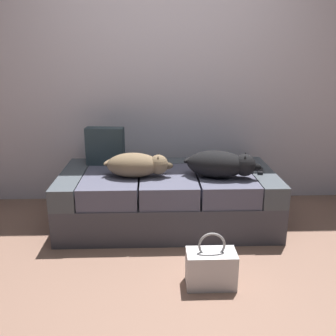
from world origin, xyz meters
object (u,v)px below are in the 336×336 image
dog_tan (138,165)px  throw_pillow (105,146)px  tv_remote (260,171)px  couch (168,198)px  dog_dark (221,164)px  handbag (211,268)px

dog_tan → throw_pillow: 0.49m
tv_remote → couch: bearing=-167.2°
dog_tan → tv_remote: 1.05m
tv_remote → throw_pillow: (-1.35, 0.30, 0.16)m
dog_tan → throw_pillow: bearing=129.5°
couch → tv_remote: size_ratio=12.25×
couch → dog_tan: bearing=-154.8°
dog_dark → dog_tan: bearing=176.8°
couch → tv_remote: 0.83m
throw_pillow → tv_remote: bearing=-12.5°
handbag → dog_dark: bearing=77.1°
dog_tan → handbag: dog_tan is taller
couch → throw_pillow: bearing=155.5°
dog_dark → throw_pillow: bearing=157.4°
throw_pillow → handbag: (0.81, -1.21, -0.52)m
dog_dark → throw_pillow: 1.07m
couch → dog_tan: (-0.25, -0.12, 0.34)m
dog_dark → handbag: size_ratio=1.69×
tv_remote → throw_pillow: bearing=-176.5°
throw_pillow → handbag: size_ratio=0.90×
couch → throw_pillow: 0.74m
dog_tan → couch: bearing=25.2°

